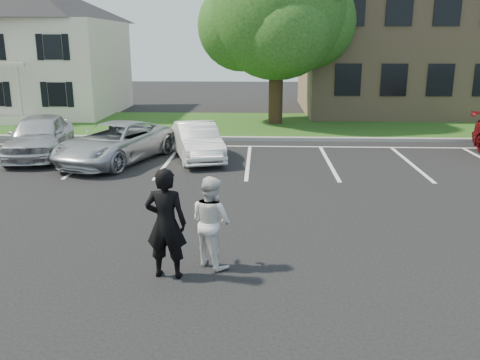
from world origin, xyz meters
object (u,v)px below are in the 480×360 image
at_px(man_black_suit, 166,223).
at_px(car_silver_west, 40,136).
at_px(car_silver_minivan, 115,143).
at_px(tree, 279,14).
at_px(car_white_sedan, 197,141).
at_px(man_white_shirt, 211,221).
at_px(house, 25,46).

height_order(man_black_suit, car_silver_west, man_black_suit).
bearing_deg(car_silver_minivan, car_silver_west, -174.36).
distance_m(tree, car_white_sedan, 9.84).
distance_m(man_black_suit, car_white_sedan, 9.40).
height_order(tree, man_black_suit, tree).
bearing_deg(man_white_shirt, man_black_suit, 75.52).
relative_size(man_white_shirt, car_silver_west, 0.38).
bearing_deg(house, car_silver_minivan, -55.45).
height_order(house, man_black_suit, house).
height_order(house, man_white_shirt, house).
relative_size(tree, car_silver_west, 1.94).
distance_m(man_white_shirt, car_silver_west, 11.44).
distance_m(man_black_suit, man_white_shirt, 0.91).
distance_m(tree, man_black_suit, 18.16).
height_order(car_silver_west, car_silver_minivan, car_silver_west).
bearing_deg(car_white_sedan, tree, 52.79).
bearing_deg(man_black_suit, house, -55.89).
bearing_deg(man_white_shirt, car_white_sedan, -40.81).
bearing_deg(man_white_shirt, car_silver_minivan, -22.91).
distance_m(tree, man_white_shirt, 17.62).
height_order(car_silver_minivan, car_white_sedan, car_silver_minivan).
distance_m(car_silver_west, car_silver_minivan, 3.03).
height_order(man_white_shirt, car_white_sedan, man_white_shirt).
bearing_deg(car_silver_west, man_black_suit, -66.06).
xyz_separation_m(man_black_suit, man_white_shirt, (0.74, 0.52, -0.14)).
bearing_deg(tree, car_white_sedan, -110.72).
bearing_deg(man_black_suit, tree, -93.21).
height_order(house, car_white_sedan, house).
distance_m(house, car_white_sedan, 16.42).
height_order(tree, car_white_sedan, tree).
height_order(man_white_shirt, car_silver_west, man_white_shirt).
distance_m(tree, car_silver_minivan, 11.46).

